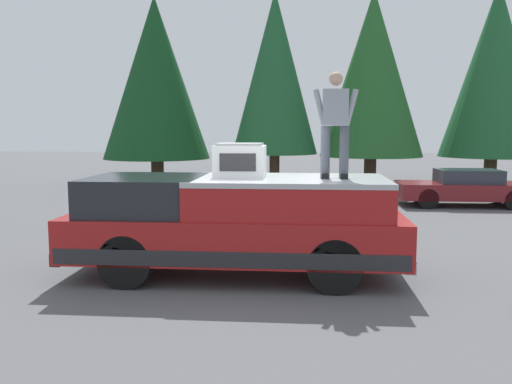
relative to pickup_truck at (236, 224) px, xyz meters
name	(u,v)px	position (x,y,z in m)	size (l,w,h in m)	color
ground_plane	(254,276)	(-0.04, -0.31, -0.87)	(90.00, 90.00, 0.00)	#565659
pickup_truck	(236,224)	(0.00, 0.00, 0.00)	(2.01, 5.54, 1.65)	maroon
compressor_unit	(240,160)	(0.14, -0.06, 1.05)	(0.65, 0.84, 0.56)	silver
person_on_truck_bed	(335,122)	(-0.04, -1.61, 1.68)	(0.29, 0.72, 1.69)	#4C515B
parked_car_maroon	(465,188)	(8.57, -6.23, -0.29)	(1.64, 4.10, 1.16)	maroon
conifer_far_left	(495,71)	(14.61, -9.03, 3.93)	(4.32, 4.32, 8.39)	#4C3826
conifer_left	(372,74)	(14.31, -3.98, 3.81)	(4.30, 4.30, 8.11)	#4C3826
conifer_center_left	(275,73)	(13.84, 0.07, 3.84)	(3.56, 3.56, 8.06)	#4C3826
conifer_center_right	(156,78)	(14.31, 5.25, 3.71)	(4.61, 4.61, 8.06)	#4C3826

